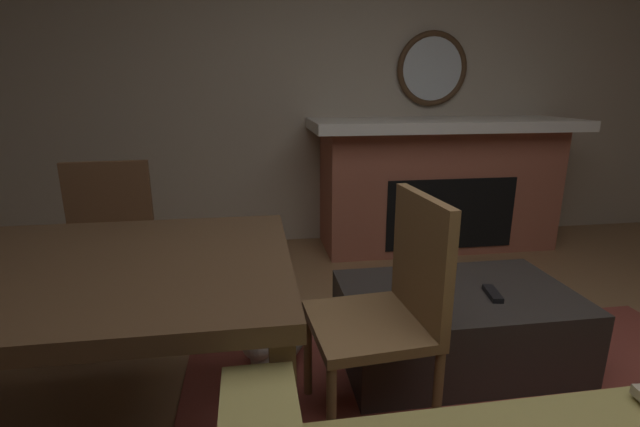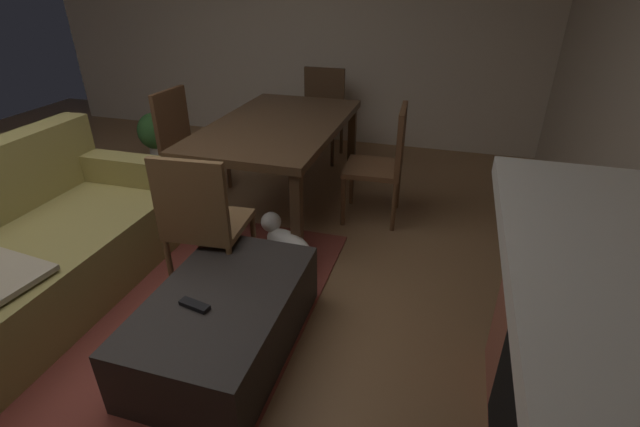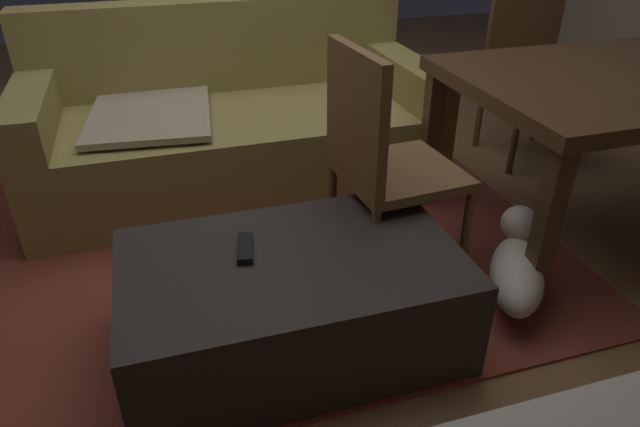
{
  "view_description": "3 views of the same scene",
  "coord_description": "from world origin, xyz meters",
  "px_view_note": "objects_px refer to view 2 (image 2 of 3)",
  "views": [
    {
      "loc": [
        0.83,
        0.98,
        1.31
      ],
      "look_at": [
        0.57,
        -0.69,
        0.84
      ],
      "focal_mm": 25.42,
      "sensor_mm": 36.0,
      "label": 1
    },
    {
      "loc": [
        -1.72,
        -1.87,
        1.8
      ],
      "look_at": [
        0.55,
        -1.2,
        0.53
      ],
      "focal_mm": 25.21,
      "sensor_mm": 36.0,
      "label": 2
    },
    {
      "loc": [
        -0.47,
        -2.33,
        1.4
      ],
      "look_at": [
        -0.1,
        -1.13,
        0.67
      ],
      "focal_mm": 31.64,
      "sensor_mm": 36.0,
      "label": 3
    }
  ],
  "objects_px": {
    "couch": "(19,257)",
    "tv_remote": "(195,305)",
    "dining_chair_north": "(184,137)",
    "dining_chair_east": "(322,109)",
    "dining_chair_south": "(385,158)",
    "dining_table": "(278,131)",
    "dining_chair_west": "(202,218)",
    "ottoman_coffee_table": "(225,321)",
    "small_dog": "(286,242)",
    "potted_plant": "(155,134)"
  },
  "relations": [
    {
      "from": "tv_remote",
      "to": "dining_chair_north",
      "type": "bearing_deg",
      "value": 42.95
    },
    {
      "from": "dining_chair_east",
      "to": "small_dog",
      "type": "xyz_separation_m",
      "value": [
        -2.12,
        -0.37,
        -0.36
      ]
    },
    {
      "from": "tv_remote",
      "to": "potted_plant",
      "type": "distance_m",
      "value": 3.05
    },
    {
      "from": "ottoman_coffee_table",
      "to": "potted_plant",
      "type": "xyz_separation_m",
      "value": [
        2.26,
        1.96,
        0.14
      ]
    },
    {
      "from": "tv_remote",
      "to": "dining_chair_east",
      "type": "height_order",
      "value": "dining_chair_east"
    },
    {
      "from": "dining_table",
      "to": "potted_plant",
      "type": "bearing_deg",
      "value": 71.16
    },
    {
      "from": "ottoman_coffee_table",
      "to": "potted_plant",
      "type": "distance_m",
      "value": 3.0
    },
    {
      "from": "dining_chair_west",
      "to": "potted_plant",
      "type": "relative_size",
      "value": 1.73
    },
    {
      "from": "small_dog",
      "to": "ottoman_coffee_table",
      "type": "bearing_deg",
      "value": 178.7
    },
    {
      "from": "dining_table",
      "to": "dining_chair_east",
      "type": "bearing_deg",
      "value": 0.04
    },
    {
      "from": "tv_remote",
      "to": "dining_table",
      "type": "bearing_deg",
      "value": 19.16
    },
    {
      "from": "couch",
      "to": "tv_remote",
      "type": "xyz_separation_m",
      "value": [
        -0.16,
        -1.29,
        0.07
      ]
    },
    {
      "from": "dining_chair_east",
      "to": "dining_chair_west",
      "type": "bearing_deg",
      "value": -179.82
    },
    {
      "from": "dining_chair_east",
      "to": "tv_remote",
      "type": "bearing_deg",
      "value": -174.95
    },
    {
      "from": "tv_remote",
      "to": "dining_chair_east",
      "type": "relative_size",
      "value": 0.17
    },
    {
      "from": "potted_plant",
      "to": "dining_chair_east",
      "type": "bearing_deg",
      "value": -65.79
    },
    {
      "from": "ottoman_coffee_table",
      "to": "dining_chair_south",
      "type": "xyz_separation_m",
      "value": [
        1.72,
        -0.54,
        0.34
      ]
    },
    {
      "from": "dining_table",
      "to": "dining_chair_east",
      "type": "height_order",
      "value": "dining_chair_east"
    },
    {
      "from": "dining_chair_north",
      "to": "small_dog",
      "type": "relative_size",
      "value": 1.92
    },
    {
      "from": "tv_remote",
      "to": "dining_chair_north",
      "type": "relative_size",
      "value": 0.17
    },
    {
      "from": "ottoman_coffee_table",
      "to": "tv_remote",
      "type": "distance_m",
      "value": 0.25
    },
    {
      "from": "dining_chair_north",
      "to": "tv_remote",
      "type": "bearing_deg",
      "value": -147.74
    },
    {
      "from": "couch",
      "to": "potted_plant",
      "type": "height_order",
      "value": "couch"
    },
    {
      "from": "dining_chair_north",
      "to": "potted_plant",
      "type": "height_order",
      "value": "dining_chair_north"
    },
    {
      "from": "tv_remote",
      "to": "potted_plant",
      "type": "height_order",
      "value": "potted_plant"
    },
    {
      "from": "ottoman_coffee_table",
      "to": "couch",
      "type": "bearing_deg",
      "value": 88.79
    },
    {
      "from": "couch",
      "to": "tv_remote",
      "type": "relative_size",
      "value": 12.66
    },
    {
      "from": "couch",
      "to": "dining_table",
      "type": "distance_m",
      "value": 2.0
    },
    {
      "from": "ottoman_coffee_table",
      "to": "small_dog",
      "type": "relative_size",
      "value": 2.27
    },
    {
      "from": "dining_chair_west",
      "to": "small_dog",
      "type": "height_order",
      "value": "dining_chair_west"
    },
    {
      "from": "dining_table",
      "to": "dining_chair_south",
      "type": "height_order",
      "value": "dining_chair_south"
    },
    {
      "from": "couch",
      "to": "tv_remote",
      "type": "distance_m",
      "value": 1.3
    },
    {
      "from": "ottoman_coffee_table",
      "to": "dining_chair_south",
      "type": "distance_m",
      "value": 1.83
    },
    {
      "from": "ottoman_coffee_table",
      "to": "dining_chair_west",
      "type": "relative_size",
      "value": 1.18
    },
    {
      "from": "couch",
      "to": "dining_chair_north",
      "type": "xyz_separation_m",
      "value": [
        1.69,
        -0.12,
        0.21
      ]
    },
    {
      "from": "dining_chair_west",
      "to": "dining_chair_north",
      "type": "xyz_separation_m",
      "value": [
        1.28,
        0.9,
        0.0
      ]
    },
    {
      "from": "dining_chair_east",
      "to": "couch",
      "type": "bearing_deg",
      "value": 161.1
    },
    {
      "from": "dining_table",
      "to": "tv_remote",
      "type": "bearing_deg",
      "value": -171.53
    },
    {
      "from": "small_dog",
      "to": "couch",
      "type": "bearing_deg",
      "value": 121.19
    },
    {
      "from": "tv_remote",
      "to": "dining_chair_south",
      "type": "distance_m",
      "value": 1.96
    },
    {
      "from": "dining_chair_west",
      "to": "small_dog",
      "type": "bearing_deg",
      "value": -40.32
    },
    {
      "from": "dining_chair_south",
      "to": "dining_table",
      "type": "bearing_deg",
      "value": 90.34
    },
    {
      "from": "dining_chair_east",
      "to": "dining_table",
      "type": "bearing_deg",
      "value": -179.96
    },
    {
      "from": "dining_table",
      "to": "dining_chair_north",
      "type": "xyz_separation_m",
      "value": [
        0.01,
        0.89,
        -0.14
      ]
    },
    {
      "from": "ottoman_coffee_table",
      "to": "small_dog",
      "type": "bearing_deg",
      "value": -1.3
    },
    {
      "from": "dining_chair_south",
      "to": "dining_chair_west",
      "type": "bearing_deg",
      "value": 145.26
    },
    {
      "from": "potted_plant",
      "to": "small_dog",
      "type": "height_order",
      "value": "potted_plant"
    },
    {
      "from": "ottoman_coffee_table",
      "to": "dining_table",
      "type": "relative_size",
      "value": 0.62
    },
    {
      "from": "small_dog",
      "to": "dining_chair_north",
      "type": "bearing_deg",
      "value": 56.0
    },
    {
      "from": "couch",
      "to": "tv_remote",
      "type": "bearing_deg",
      "value": -97.22
    }
  ]
}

